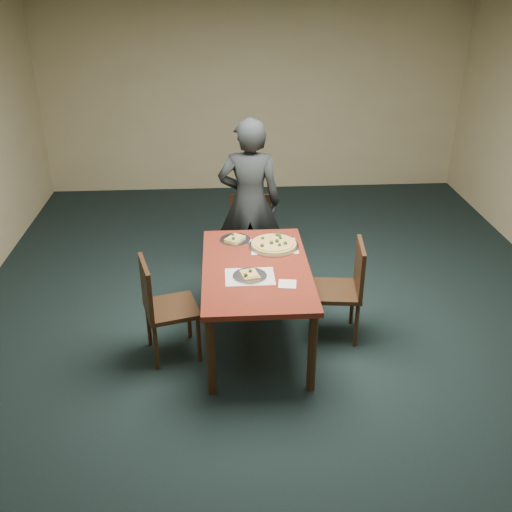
{
  "coord_description": "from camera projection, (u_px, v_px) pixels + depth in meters",
  "views": [
    {
      "loc": [
        -0.49,
        -4.2,
        3.01
      ],
      "look_at": [
        -0.23,
        0.03,
        0.85
      ],
      "focal_mm": 40.0,
      "sensor_mm": 36.0,
      "label": 1
    }
  ],
  "objects": [
    {
      "name": "ground",
      "position": [
        281.0,
        341.0,
        5.12
      ],
      "size": [
        8.0,
        8.0,
        0.0
      ],
      "primitive_type": "plane",
      "color": "black",
      "rests_on": "ground"
    },
    {
      "name": "room_shell",
      "position": [
        286.0,
        153.0,
        4.33
      ],
      "size": [
        8.0,
        8.0,
        8.0
      ],
      "color": "tan",
      "rests_on": "ground"
    },
    {
      "name": "dining_table",
      "position": [
        256.0,
        276.0,
        4.84
      ],
      "size": [
        0.9,
        1.5,
        0.75
      ],
      "color": "#601C13",
      "rests_on": "ground"
    },
    {
      "name": "chair_far",
      "position": [
        250.0,
        234.0,
        5.94
      ],
      "size": [
        0.45,
        0.45,
        0.91
      ],
      "rotation": [
        0.0,
        0.0,
        -0.07
      ],
      "color": "black",
      "rests_on": "ground"
    },
    {
      "name": "chair_left",
      "position": [
        162.0,
        304.0,
        4.71
      ],
      "size": [
        0.52,
        0.52,
        0.91
      ],
      "rotation": [
        0.0,
        0.0,
        1.84
      ],
      "color": "black",
      "rests_on": "ground"
    },
    {
      "name": "chair_right",
      "position": [
        345.0,
        285.0,
        4.99
      ],
      "size": [
        0.47,
        0.47,
        0.91
      ],
      "rotation": [
        0.0,
        0.0,
        -1.69
      ],
      "color": "black",
      "rests_on": "ground"
    },
    {
      "name": "diner",
      "position": [
        250.0,
        203.0,
        5.76
      ],
      "size": [
        0.66,
        0.46,
        1.74
      ],
      "primitive_type": "imported",
      "rotation": [
        0.0,
        0.0,
        3.06
      ],
      "color": "black",
      "rests_on": "ground"
    },
    {
      "name": "placemat_main",
      "position": [
        274.0,
        246.0,
        5.14
      ],
      "size": [
        0.42,
        0.32,
        0.0
      ],
      "primitive_type": "cube",
      "color": "white",
      "rests_on": "dining_table"
    },
    {
      "name": "placemat_near",
      "position": [
        250.0,
        277.0,
        4.64
      ],
      "size": [
        0.4,
        0.3,
        0.0
      ],
      "primitive_type": "cube",
      "color": "white",
      "rests_on": "dining_table"
    },
    {
      "name": "pizza_pan",
      "position": [
        274.0,
        244.0,
        5.13
      ],
      "size": [
        0.45,
        0.45,
        0.07
      ],
      "color": "silver",
      "rests_on": "dining_table"
    },
    {
      "name": "slice_plate_near",
      "position": [
        250.0,
        275.0,
        4.63
      ],
      "size": [
        0.28,
        0.28,
        0.06
      ],
      "color": "silver",
      "rests_on": "dining_table"
    },
    {
      "name": "slice_plate_far",
      "position": [
        235.0,
        239.0,
        5.25
      ],
      "size": [
        0.28,
        0.28,
        0.06
      ],
      "color": "silver",
      "rests_on": "dining_table"
    },
    {
      "name": "napkin",
      "position": [
        287.0,
        284.0,
        4.52
      ],
      "size": [
        0.16,
        0.16,
        0.01
      ],
      "primitive_type": "cube",
      "rotation": [
        0.0,
        0.0,
        -0.14
      ],
      "color": "white",
      "rests_on": "dining_table"
    }
  ]
}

